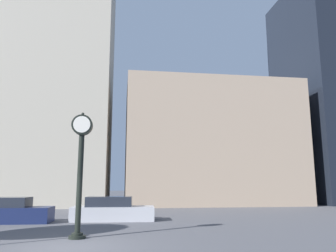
{
  "coord_description": "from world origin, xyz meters",
  "views": [
    {
      "loc": [
        1.8,
        -11.91,
        2.12
      ],
      "look_at": [
        4.94,
        10.8,
        6.2
      ],
      "focal_mm": 35.0,
      "sensor_mm": 36.0,
      "label": 1
    }
  ],
  "objects": [
    {
      "name": "car_silver",
      "position": [
        1.26,
        8.26,
        0.59
      ],
      "size": [
        4.89,
        2.03,
        1.39
      ],
      "rotation": [
        0.0,
        0.0,
        -0.05
      ],
      "color": "#BCBCC1",
      "rests_on": "ground_plane"
    },
    {
      "name": "building_tall_tower",
      "position": [
        -6.21,
        24.0,
        18.24
      ],
      "size": [
        13.08,
        12.0,
        36.48
      ],
      "color": "#BCB29E",
      "rests_on": "ground_plane"
    },
    {
      "name": "street_clock",
      "position": [
        0.08,
        1.95,
        3.14
      ],
      "size": [
        0.85,
        0.67,
        5.1
      ],
      "color": "black",
      "rests_on": "ground_plane"
    },
    {
      "name": "ground_plane",
      "position": [
        0.0,
        0.0,
        0.0
      ],
      "size": [
        200.0,
        200.0,
        0.0
      ],
      "primitive_type": "plane",
      "color": "#515156"
    },
    {
      "name": "building_storefront_row",
      "position": [
        11.26,
        24.0,
        6.42
      ],
      "size": [
        18.28,
        12.0,
        12.84
      ],
      "color": "tan",
      "rests_on": "ground_plane"
    },
    {
      "name": "building_glass_modern",
      "position": [
        27.62,
        24.0,
        13.27
      ],
      "size": [
        11.23,
        12.0,
        26.53
      ],
      "color": "black",
      "rests_on": "ground_plane"
    },
    {
      "name": "car_navy",
      "position": [
        -4.44,
        7.85,
        0.59
      ],
      "size": [
        4.62,
        1.87,
        1.4
      ],
      "rotation": [
        0.0,
        0.0,
        -0.04
      ],
      "color": "#19234C",
      "rests_on": "ground_plane"
    }
  ]
}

